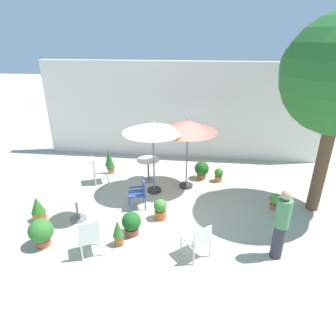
{
  "coord_description": "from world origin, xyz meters",
  "views": [
    {
      "loc": [
        0.95,
        -7.31,
        4.58
      ],
      "look_at": [
        0.0,
        0.44,
        1.03
      ],
      "focal_mm": 31.17,
      "sensor_mm": 36.0,
      "label": 1
    }
  ],
  "objects_px": {
    "patio_chair_0": "(89,236)",
    "potted_plant_2": "(41,232)",
    "potted_plant_1": "(219,175)",
    "potted_plant_4": "(160,209)",
    "potted_plant_3": "(202,169)",
    "potted_plant_5": "(109,161)",
    "patio_umbrella_1": "(188,127)",
    "potted_plant_7": "(275,201)",
    "cafe_table_0": "(148,166)",
    "standing_person": "(281,224)",
    "patio_umbrella_0": "(153,129)",
    "patio_chair_1": "(98,169)",
    "potted_plant_0": "(118,232)",
    "patio_chair_2": "(198,239)",
    "potted_plant_6": "(38,209)",
    "patio_chair_3": "(139,192)",
    "potted_plant_8": "(132,223)",
    "cafe_table_1": "(76,202)"
  },
  "relations": [
    {
      "from": "patio_chair_3",
      "to": "potted_plant_1",
      "type": "xyz_separation_m",
      "value": [
        2.33,
        1.96,
        -0.26
      ]
    },
    {
      "from": "potted_plant_5",
      "to": "patio_chair_0",
      "type": "bearing_deg",
      "value": -78.2
    },
    {
      "from": "potted_plant_4",
      "to": "potted_plant_5",
      "type": "height_order",
      "value": "potted_plant_5"
    },
    {
      "from": "standing_person",
      "to": "patio_umbrella_0",
      "type": "bearing_deg",
      "value": 140.4
    },
    {
      "from": "potted_plant_1",
      "to": "potted_plant_2",
      "type": "relative_size",
      "value": 0.66
    },
    {
      "from": "patio_chair_0",
      "to": "potted_plant_2",
      "type": "relative_size",
      "value": 1.34
    },
    {
      "from": "potted_plant_3",
      "to": "potted_plant_5",
      "type": "height_order",
      "value": "potted_plant_5"
    },
    {
      "from": "potted_plant_1",
      "to": "cafe_table_0",
      "type": "bearing_deg",
      "value": -174.57
    },
    {
      "from": "patio_chair_2",
      "to": "potted_plant_1",
      "type": "xyz_separation_m",
      "value": [
        0.6,
        3.88,
        -0.25
      ]
    },
    {
      "from": "patio_umbrella_1",
      "to": "patio_chair_0",
      "type": "xyz_separation_m",
      "value": [
        -1.93,
        -3.57,
        -1.52
      ]
    },
    {
      "from": "cafe_table_1",
      "to": "cafe_table_0",
      "type": "bearing_deg",
      "value": 59.66
    },
    {
      "from": "potted_plant_0",
      "to": "potted_plant_6",
      "type": "height_order",
      "value": "potted_plant_6"
    },
    {
      "from": "patio_umbrella_1",
      "to": "patio_chair_3",
      "type": "bearing_deg",
      "value": -131.3
    },
    {
      "from": "patio_chair_1",
      "to": "potted_plant_0",
      "type": "distance_m",
      "value": 3.48
    },
    {
      "from": "cafe_table_0",
      "to": "patio_chair_3",
      "type": "bearing_deg",
      "value": -87.89
    },
    {
      "from": "patio_umbrella_1",
      "to": "potted_plant_7",
      "type": "distance_m",
      "value": 3.34
    },
    {
      "from": "patio_chair_3",
      "to": "potted_plant_6",
      "type": "bearing_deg",
      "value": -158.82
    },
    {
      "from": "patio_chair_1",
      "to": "potted_plant_0",
      "type": "bearing_deg",
      "value": -63.06
    },
    {
      "from": "potted_plant_2",
      "to": "potted_plant_6",
      "type": "xyz_separation_m",
      "value": [
        -0.62,
        0.97,
        -0.03
      ]
    },
    {
      "from": "patio_umbrella_0",
      "to": "cafe_table_0",
      "type": "xyz_separation_m",
      "value": [
        -0.33,
        0.75,
        -1.55
      ]
    },
    {
      "from": "patio_chair_0",
      "to": "potted_plant_1",
      "type": "bearing_deg",
      "value": 53.74
    },
    {
      "from": "cafe_table_0",
      "to": "standing_person",
      "type": "distance_m",
      "value": 4.95
    },
    {
      "from": "patio_chair_1",
      "to": "patio_chair_2",
      "type": "bearing_deg",
      "value": -43.6
    },
    {
      "from": "potted_plant_3",
      "to": "potted_plant_7",
      "type": "xyz_separation_m",
      "value": [
        2.12,
        -1.73,
        -0.08
      ]
    },
    {
      "from": "patio_umbrella_0",
      "to": "patio_chair_3",
      "type": "relative_size",
      "value": 2.63
    },
    {
      "from": "potted_plant_4",
      "to": "potted_plant_6",
      "type": "relative_size",
      "value": 0.84
    },
    {
      "from": "patio_umbrella_0",
      "to": "patio_chair_0",
      "type": "distance_m",
      "value": 3.62
    },
    {
      "from": "potted_plant_3",
      "to": "potted_plant_6",
      "type": "distance_m",
      "value": 5.31
    },
    {
      "from": "patio_chair_0",
      "to": "standing_person",
      "type": "relative_size",
      "value": 0.56
    },
    {
      "from": "patio_chair_2",
      "to": "potted_plant_7",
      "type": "xyz_separation_m",
      "value": [
        2.14,
        2.29,
        -0.23
      ]
    },
    {
      "from": "potted_plant_4",
      "to": "standing_person",
      "type": "relative_size",
      "value": 0.35
    },
    {
      "from": "patio_umbrella_0",
      "to": "standing_person",
      "type": "xyz_separation_m",
      "value": [
        3.23,
        -2.67,
        -1.21
      ]
    },
    {
      "from": "potted_plant_3",
      "to": "patio_umbrella_1",
      "type": "bearing_deg",
      "value": -126.19
    },
    {
      "from": "patio_chair_2",
      "to": "potted_plant_4",
      "type": "relative_size",
      "value": 1.43
    },
    {
      "from": "cafe_table_0",
      "to": "potted_plant_8",
      "type": "xyz_separation_m",
      "value": [
        0.13,
        -3.01,
        -0.22
      ]
    },
    {
      "from": "potted_plant_1",
      "to": "potted_plant_4",
      "type": "height_order",
      "value": "potted_plant_4"
    },
    {
      "from": "patio_chair_1",
      "to": "potted_plant_4",
      "type": "xyz_separation_m",
      "value": [
        2.41,
        -1.89,
        -0.2
      ]
    },
    {
      "from": "patio_umbrella_0",
      "to": "patio_umbrella_1",
      "type": "xyz_separation_m",
      "value": [
        0.99,
        0.45,
        -0.04
      ]
    },
    {
      "from": "patio_chair_1",
      "to": "patio_chair_3",
      "type": "distance_m",
      "value": 2.21
    },
    {
      "from": "patio_umbrella_0",
      "to": "patio_umbrella_1",
      "type": "height_order",
      "value": "patio_umbrella_0"
    },
    {
      "from": "potted_plant_3",
      "to": "patio_chair_2",
      "type": "bearing_deg",
      "value": -90.29
    },
    {
      "from": "patio_chair_2",
      "to": "potted_plant_8",
      "type": "xyz_separation_m",
      "value": [
        -1.67,
        0.64,
        -0.17
      ]
    },
    {
      "from": "cafe_table_1",
      "to": "potted_plant_5",
      "type": "bearing_deg",
      "value": 90.53
    },
    {
      "from": "cafe_table_0",
      "to": "standing_person",
      "type": "xyz_separation_m",
      "value": [
        3.56,
        -3.42,
        0.34
      ]
    },
    {
      "from": "patio_umbrella_0",
      "to": "potted_plant_1",
      "type": "xyz_separation_m",
      "value": [
        2.07,
        0.98,
        -1.85
      ]
    },
    {
      "from": "potted_plant_7",
      "to": "potted_plant_8",
      "type": "distance_m",
      "value": 4.15
    },
    {
      "from": "potted_plant_1",
      "to": "standing_person",
      "type": "xyz_separation_m",
      "value": [
        1.16,
        -3.65,
        0.63
      ]
    },
    {
      "from": "cafe_table_1",
      "to": "patio_umbrella_1",
      "type": "bearing_deg",
      "value": 38.6
    },
    {
      "from": "patio_chair_2",
      "to": "potted_plant_4",
      "type": "bearing_deg",
      "value": 126.9
    },
    {
      "from": "potted_plant_7",
      "to": "potted_plant_0",
      "type": "bearing_deg",
      "value": -152.44
    }
  ]
}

